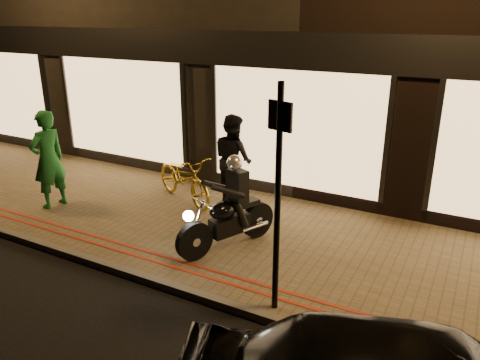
% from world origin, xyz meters
% --- Properties ---
extents(ground, '(90.00, 90.00, 0.00)m').
position_xyz_m(ground, '(0.00, 0.00, 0.00)').
color(ground, black).
rests_on(ground, ground).
extents(sidewalk, '(50.00, 4.00, 0.12)m').
position_xyz_m(sidewalk, '(0.00, 2.00, 0.06)').
color(sidewalk, brown).
rests_on(sidewalk, ground).
extents(kerb_stone, '(50.00, 0.14, 0.12)m').
position_xyz_m(kerb_stone, '(0.00, 0.05, 0.06)').
color(kerb_stone, '#59544C').
rests_on(kerb_stone, ground).
extents(red_kerb_lines, '(50.00, 0.26, 0.01)m').
position_xyz_m(red_kerb_lines, '(0.00, 0.55, 0.12)').
color(red_kerb_lines, '#9A240E').
rests_on(red_kerb_lines, sidewalk).
extents(motorcycle, '(0.93, 1.83, 1.59)m').
position_xyz_m(motorcycle, '(-0.10, 1.45, 0.73)').
color(motorcycle, black).
rests_on(motorcycle, sidewalk).
extents(sign_post, '(0.34, 0.13, 3.00)m').
position_xyz_m(sign_post, '(1.29, 0.25, 1.80)').
color(sign_post, black).
rests_on(sign_post, sidewalk).
extents(bicycle_gold, '(2.03, 1.42, 1.01)m').
position_xyz_m(bicycle_gold, '(-1.92, 2.77, 0.63)').
color(bicycle_gold, gold).
rests_on(bicycle_gold, sidewalk).
extents(person_green, '(0.55, 0.77, 1.97)m').
position_xyz_m(person_green, '(-4.11, 1.29, 1.11)').
color(person_green, '#1B6829').
rests_on(person_green, sidewalk).
extents(person_dark, '(1.12, 1.05, 1.84)m').
position_xyz_m(person_dark, '(-1.03, 3.27, 1.04)').
color(person_dark, black).
rests_on(person_dark, sidewalk).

